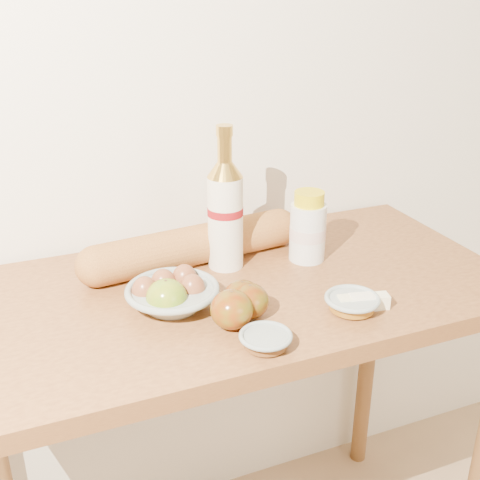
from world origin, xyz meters
The scene contains 13 objects.
back_wall centered at (0.00, 1.51, 1.30)m, with size 3.50×0.02×2.60m, color white.
table centered at (0.00, 1.18, 0.78)m, with size 1.20×0.60×0.90m.
bourbon_bottle centered at (0.02, 1.28, 1.03)m, with size 0.10×0.10×0.33m.
cream_bottle centered at (0.21, 1.24, 0.98)m, with size 0.11×0.11×0.17m.
egg_bowl centered at (-0.15, 1.15, 0.93)m, with size 0.23×0.23×0.07m.
baguette centered at (-0.05, 1.32, 0.95)m, with size 0.55×0.15×0.09m.
apple_yellowgreen centered at (-0.17, 1.12, 0.94)m, with size 0.09×0.09×0.07m.
apple_redgreen_front centered at (-0.07, 1.03, 0.94)m, with size 0.10×0.10×0.08m.
apple_redgreen_right centered at (-0.03, 1.07, 0.93)m, with size 0.09×0.09×0.07m.
sugar_bowl centered at (-0.04, 0.94, 0.91)m, with size 0.11×0.11×0.03m.
syrup_bowl centered at (0.18, 0.99, 0.92)m, with size 0.11×0.11×0.03m.
butter_stick centered at (0.20, 0.99, 0.91)m, with size 0.11×0.05×0.03m.
apple_extra centered at (-0.02, 1.05, 0.93)m, with size 0.09×0.09×0.07m.
Camera 1 is at (-0.42, 0.11, 1.51)m, focal length 45.00 mm.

